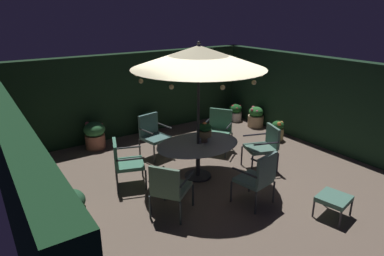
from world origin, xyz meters
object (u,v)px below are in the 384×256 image
object	(u,v)px
patio_chair_south	(153,133)
potted_plant_right_far	(278,130)
patio_umbrella	(199,57)
patio_chair_east	(265,144)
patio_chair_southwest	(124,160)
potted_plant_back_right	(256,117)
patio_chair_southeast	(219,128)
potted_plant_back_center	(95,135)
patio_dining_table	(198,149)
patio_chair_northeast	(259,176)
ottoman_footrest	(334,199)
potted_plant_right_near	(149,124)
patio_chair_north	(169,186)
centerpiece_planter	(204,130)
potted_plant_left_near	(70,207)
potted_plant_front_corner	(235,112)

from	to	relation	value
patio_chair_south	potted_plant_right_far	world-z (taller)	patio_chair_south
patio_umbrella	potted_plant_right_far	world-z (taller)	patio_umbrella
patio_chair_east	patio_chair_southwest	size ratio (longest dim) A/B	1.02
patio_chair_south	potted_plant_back_right	xyz separation A→B (m)	(3.52, 0.18, -0.28)
patio_chair_southeast	patio_chair_south	distance (m)	1.60
patio_chair_south	potted_plant_back_center	distance (m)	1.60
patio_chair_east	potted_plant_back_center	distance (m)	4.16
patio_dining_table	patio_chair_northeast	distance (m)	1.50
ottoman_footrest	potted_plant_right_near	bearing A→B (deg)	98.48
patio_umbrella	potted_plant_back_right	distance (m)	4.25
patio_chair_southwest	potted_plant_back_right	xyz separation A→B (m)	(4.66, 1.16, -0.25)
patio_chair_north	potted_plant_right_near	distance (m)	3.93
patio_umbrella	patio_chair_south	world-z (taller)	patio_umbrella
patio_chair_northeast	potted_plant_right_near	world-z (taller)	patio_chair_northeast
patio_chair_east	potted_plant_back_right	xyz separation A→B (m)	(1.85, 2.14, -0.27)
patio_dining_table	potted_plant_right_near	xyz separation A→B (m)	(0.27, 2.75, -0.30)
centerpiece_planter	ottoman_footrest	size ratio (longest dim) A/B	0.73
centerpiece_planter	patio_chair_northeast	bearing A→B (deg)	-86.30
patio_chair_northeast	potted_plant_right_far	bearing A→B (deg)	36.51
ottoman_footrest	potted_plant_left_near	distance (m)	4.34
patio_chair_northeast	ottoman_footrest	size ratio (longest dim) A/B	1.72
patio_dining_table	potted_plant_right_far	distance (m)	3.03
patio_chair_east	patio_chair_south	bearing A→B (deg)	130.55
patio_dining_table	patio_chair_southeast	distance (m)	1.50
patio_chair_northeast	potted_plant_right_near	size ratio (longest dim) A/B	1.49
patio_chair_north	potted_plant_left_near	world-z (taller)	patio_chair_north
centerpiece_planter	potted_plant_back_center	distance (m)	3.11
patio_chair_south	potted_plant_back_center	xyz separation A→B (m)	(-0.99, 1.23, -0.22)
potted_plant_front_corner	patio_chair_northeast	bearing A→B (deg)	-126.37
centerpiece_planter	potted_plant_right_near	xyz separation A→B (m)	(0.11, 2.75, -0.67)
patio_umbrella	patio_chair_north	distance (m)	2.43
patio_chair_northeast	ottoman_footrest	distance (m)	1.28
centerpiece_planter	patio_chair_south	world-z (taller)	centerpiece_planter
patio_chair_south	patio_umbrella	bearing A→B (deg)	-79.73
patio_dining_table	potted_plant_left_near	size ratio (longest dim) A/B	3.04
patio_chair_southeast	patio_chair_north	bearing A→B (deg)	-144.07
patio_chair_east	patio_chair_south	distance (m)	2.57
patio_chair_south	potted_plant_right_far	xyz separation A→B (m)	(3.23, -0.94, -0.31)
patio_chair_north	patio_chair_northeast	distance (m)	1.57
patio_chair_southeast	potted_plant_right_near	world-z (taller)	patio_chair_southeast
ottoman_footrest	potted_plant_right_near	world-z (taller)	potted_plant_right_near
potted_plant_back_center	potted_plant_right_near	bearing A→B (deg)	1.98
patio_chair_east	ottoman_footrest	xyz separation A→B (m)	(-0.36, -1.96, -0.24)
centerpiece_planter	patio_chair_southeast	bearing A→B (deg)	39.20
potted_plant_left_near	ottoman_footrest	bearing A→B (deg)	-31.44
patio_chair_southeast	potted_plant_left_near	size ratio (longest dim) A/B	1.73
patio_umbrella	centerpiece_planter	distance (m)	1.49
patio_chair_southwest	potted_plant_front_corner	world-z (taller)	patio_chair_southwest
patio_umbrella	potted_plant_left_near	world-z (taller)	patio_umbrella
patio_chair_east	patio_chair_southwest	bearing A→B (deg)	160.84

